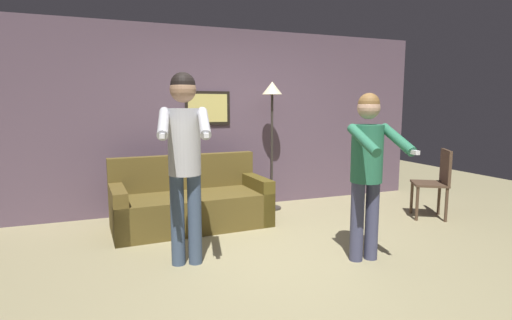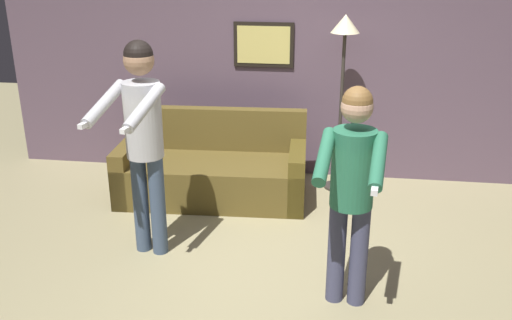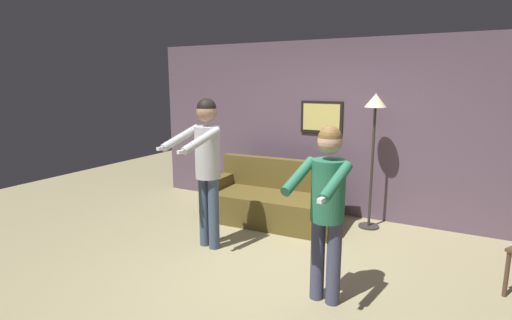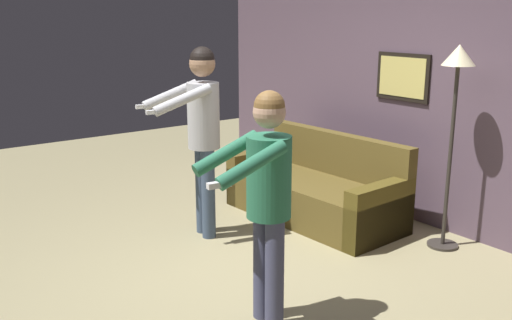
# 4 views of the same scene
# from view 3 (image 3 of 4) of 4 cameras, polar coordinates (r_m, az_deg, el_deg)

# --- Properties ---
(ground_plane) EXTENTS (12.00, 12.00, 0.00)m
(ground_plane) POSITION_cam_3_polar(r_m,az_deg,el_deg) (4.42, 2.54, -15.69)
(ground_plane) COLOR #968C65
(back_wall_assembly) EXTENTS (6.40, 0.09, 2.60)m
(back_wall_assembly) POSITION_cam_3_polar(r_m,az_deg,el_deg) (6.06, 11.86, 4.34)
(back_wall_assembly) COLOR #5C4858
(back_wall_assembly) RESTS_ON ground_plane
(couch) EXTENTS (1.94, 0.94, 0.87)m
(couch) POSITION_cam_3_polar(r_m,az_deg,el_deg) (5.79, 2.48, -6.12)
(couch) COLOR brown
(couch) RESTS_ON ground_plane
(torchiere_lamp) EXTENTS (0.29, 0.29, 1.84)m
(torchiere_lamp) POSITION_cam_3_polar(r_m,az_deg,el_deg) (5.53, 16.58, 5.33)
(torchiere_lamp) COLOR #332D28
(torchiere_lamp) RESTS_ON ground_plane
(person_standing_left) EXTENTS (0.52, 0.76, 1.81)m
(person_standing_left) POSITION_cam_3_polar(r_m,az_deg,el_deg) (4.72, -7.09, 0.31)
(person_standing_left) COLOR #3D4E67
(person_standing_left) RESTS_ON ground_plane
(person_standing_right) EXTENTS (0.48, 0.69, 1.63)m
(person_standing_right) POSITION_cam_3_polar(r_m,az_deg,el_deg) (3.57, 10.09, -5.60)
(person_standing_right) COLOR #414360
(person_standing_right) RESTS_ON ground_plane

